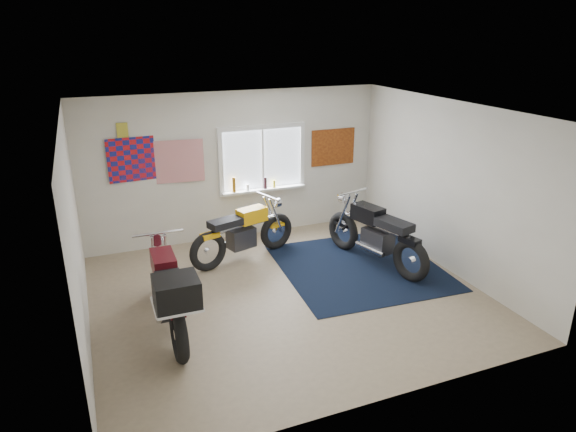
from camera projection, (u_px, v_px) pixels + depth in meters
name	position (u px, v px, depth m)	size (l,w,h in m)	color
ground	(287.00, 295.00, 7.59)	(5.50, 5.50, 0.00)	#9E896B
room_shell	(287.00, 189.00, 7.03)	(5.50, 5.50, 5.50)	white
navy_rug	(359.00, 267.00, 8.46)	(2.50, 2.60, 0.01)	black
window_assembly	(262.00, 163.00, 9.45)	(1.66, 0.17, 1.26)	white
oil_bottles	(250.00, 184.00, 9.41)	(0.84, 0.07, 0.28)	#895714
flag_display	(122.00, 130.00, 8.34)	(1.60, 0.10, 1.17)	red
triumph_poster	(333.00, 147.00, 9.90)	(0.90, 0.03, 0.70)	#A54C14
yellow_triumph	(243.00, 234.00, 8.62)	(2.00, 0.82, 1.04)	black
black_chrome_bike	(376.00, 236.00, 8.43)	(0.84, 2.18, 1.14)	black
maroon_tourer	(169.00, 293.00, 6.42)	(0.68, 2.25, 1.14)	black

